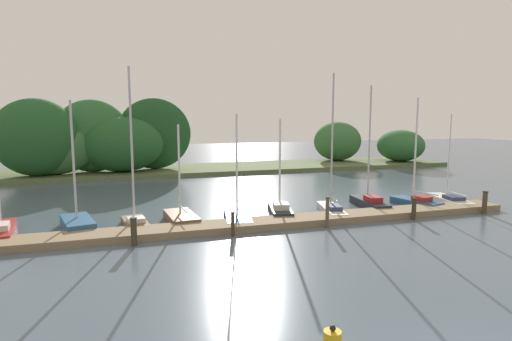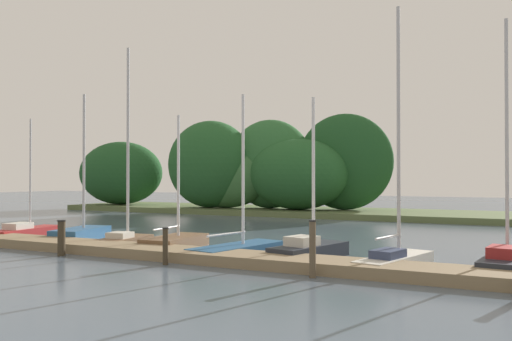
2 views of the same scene
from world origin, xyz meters
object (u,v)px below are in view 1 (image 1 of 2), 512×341
at_px(mooring_piling_2, 233,224).
at_px(sailboat_6, 331,206).
at_px(sailboat_2, 135,217).
at_px(sailboat_4, 237,215).
at_px(sailboat_0, 1,229).
at_px(sailboat_7, 369,201).
at_px(channel_buoy_0, 332,339).
at_px(mooring_piling_1, 134,232).
at_px(sailboat_1, 77,222).
at_px(sailboat_5, 280,209).
at_px(sailboat_9, 448,199).
at_px(sailboat_8, 415,200).
at_px(mooring_piling_5, 485,202).
at_px(sailboat_3, 181,216).
at_px(mooring_piling_4, 414,209).
at_px(mooring_piling_3, 327,212).

bearing_deg(mooring_piling_2, sailboat_6, 22.75).
distance_m(sailboat_2, sailboat_4, 5.47).
bearing_deg(sailboat_4, sailboat_0, 98.87).
xyz_separation_m(sailboat_7, mooring_piling_2, (-9.78, -3.66, 0.19)).
height_order(sailboat_4, channel_buoy_0, sailboat_4).
height_order(mooring_piling_1, mooring_piling_2, mooring_piling_1).
xyz_separation_m(sailboat_1, sailboat_2, (2.81, -0.40, 0.12)).
distance_m(sailboat_2, sailboat_5, 8.09).
relative_size(sailboat_1, sailboat_2, 0.79).
bearing_deg(sailboat_5, sailboat_9, -77.50).
bearing_deg(sailboat_7, sailboat_5, 98.80).
bearing_deg(sailboat_8, mooring_piling_2, 89.59).
xyz_separation_m(mooring_piling_1, mooring_piling_5, (19.82, 0.12, 0.03)).
bearing_deg(sailboat_1, sailboat_6, -107.44).
bearing_deg(sailboat_0, sailboat_9, -99.42).
bearing_deg(sailboat_3, mooring_piling_1, 139.66).
relative_size(sailboat_2, mooring_piling_4, 6.71).
bearing_deg(sailboat_2, sailboat_8, -97.52).
height_order(sailboat_4, sailboat_7, sailboat_7).
height_order(sailboat_7, mooring_piling_5, sailboat_7).
relative_size(sailboat_1, sailboat_6, 0.80).
relative_size(mooring_piling_1, mooring_piling_3, 0.79).
bearing_deg(sailboat_0, sailboat_3, -98.87).
height_order(sailboat_0, sailboat_4, sailboat_4).
height_order(sailboat_5, sailboat_9, sailboat_9).
xyz_separation_m(sailboat_3, sailboat_9, (17.50, -0.35, -0.04)).
height_order(mooring_piling_5, channel_buoy_0, mooring_piling_5).
height_order(sailboat_6, mooring_piling_3, sailboat_6).
bearing_deg(sailboat_8, mooring_piling_5, -155.27).
distance_m(sailboat_2, sailboat_7, 14.20).
height_order(sailboat_6, mooring_piling_2, sailboat_6).
xyz_separation_m(mooring_piling_2, mooring_piling_5, (15.29, 0.06, 0.07)).
xyz_separation_m(sailboat_4, mooring_piling_5, (14.24, -3.06, 0.40)).
bearing_deg(sailboat_7, mooring_piling_4, -164.37).
distance_m(sailboat_4, sailboat_7, 8.75).
height_order(sailboat_6, sailboat_7, sailboat_6).
xyz_separation_m(sailboat_9, mooring_piling_3, (-10.46, -3.07, 0.55)).
xyz_separation_m(sailboat_7, mooring_piling_5, (5.51, -3.60, 0.27)).
height_order(sailboat_0, sailboat_3, sailboat_0).
bearing_deg(channel_buoy_0, sailboat_5, 74.58).
relative_size(sailboat_3, mooring_piling_3, 3.28).
distance_m(sailboat_1, sailboat_9, 22.71).
bearing_deg(sailboat_1, sailboat_7, -104.00).
bearing_deg(mooring_piling_1, channel_buoy_0, -65.62).
xyz_separation_m(sailboat_6, sailboat_9, (8.76, 0.31, -0.18)).
distance_m(sailboat_4, sailboat_5, 2.63).
height_order(mooring_piling_1, mooring_piling_5, mooring_piling_5).
height_order(sailboat_1, sailboat_7, sailboat_7).
xyz_separation_m(sailboat_5, sailboat_9, (11.80, -0.23, -0.10)).
bearing_deg(sailboat_2, sailboat_6, -99.26).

